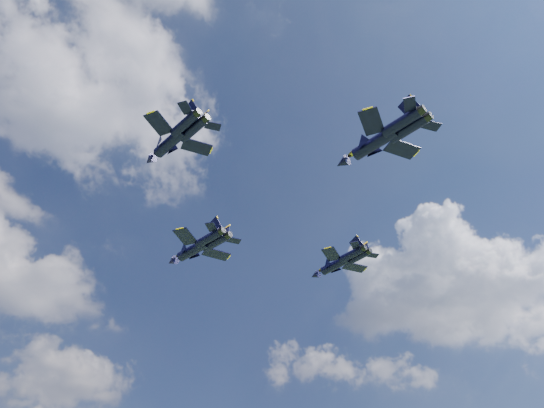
% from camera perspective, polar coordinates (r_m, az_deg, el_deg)
% --- Properties ---
extents(jet_lead, '(12.47, 17.09, 4.03)m').
position_cam_1_polar(jet_lead, '(100.37, -8.66, -4.97)').
color(jet_lead, black).
extents(jet_left, '(11.05, 14.83, 3.49)m').
position_cam_1_polar(jet_left, '(78.84, -11.05, 6.40)').
color(jet_left, black).
extents(jet_right, '(10.89, 14.56, 3.43)m').
position_cam_1_polar(jet_right, '(98.67, 6.65, -6.59)').
color(jet_right, black).
extents(jet_slot, '(11.70, 15.82, 3.72)m').
position_cam_1_polar(jet_slot, '(73.78, 10.68, 6.31)').
color(jet_slot, black).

